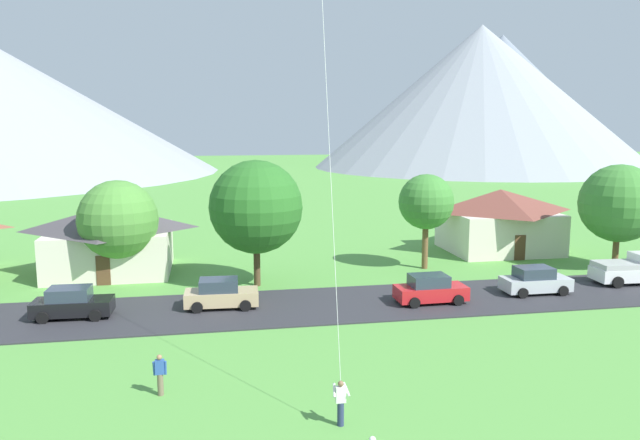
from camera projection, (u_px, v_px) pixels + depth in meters
name	position (u px, v px, depth m)	size (l,w,h in m)	color
road_strip	(288.00, 307.00, 35.90)	(160.00, 7.32, 0.08)	#2D2D33
mountain_central_ridge	(480.00, 97.00, 148.07)	(79.34, 79.34, 33.76)	#8E939E
mountain_west_ridge	(500.00, 98.00, 178.32)	(71.67, 71.67, 35.66)	slate
house_leftmost	(111.00, 238.00, 44.11)	(8.94, 8.12, 4.85)	beige
house_left_center	(499.00, 219.00, 51.42)	(9.22, 7.79, 5.21)	beige
tree_near_left	(619.00, 203.00, 44.78)	(5.68, 5.68, 7.72)	brown
tree_left_of_center	(118.00, 220.00, 41.22)	(5.32, 5.32, 6.91)	brown
tree_center	(256.00, 207.00, 39.97)	(6.10, 6.10, 8.32)	#4C3823
tree_near_right	(426.00, 202.00, 44.83)	(4.04, 4.04, 7.00)	brown
parked_car_silver_west_end	(535.00, 281.00, 38.56)	(4.21, 2.09, 1.68)	#B7BCC1
parked_car_red_mid_west	(430.00, 289.00, 36.55)	(4.24, 2.15, 1.68)	red
parked_car_black_mid_east	(72.00, 303.00, 33.75)	(4.26, 2.20, 1.68)	black
parked_car_tan_east_end	(221.00, 294.00, 35.56)	(4.28, 2.23, 1.68)	tan
pickup_truck_white_west_side	(634.00, 269.00, 40.97)	(5.28, 2.50, 1.99)	white
watcher_person	(160.00, 374.00, 24.20)	(0.56, 0.24, 1.68)	#70604C
soccer_ball	(373.00, 440.00, 20.66)	(0.24, 0.24, 0.24)	white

